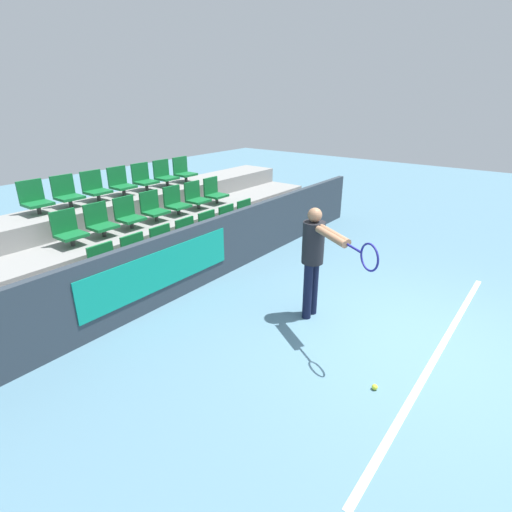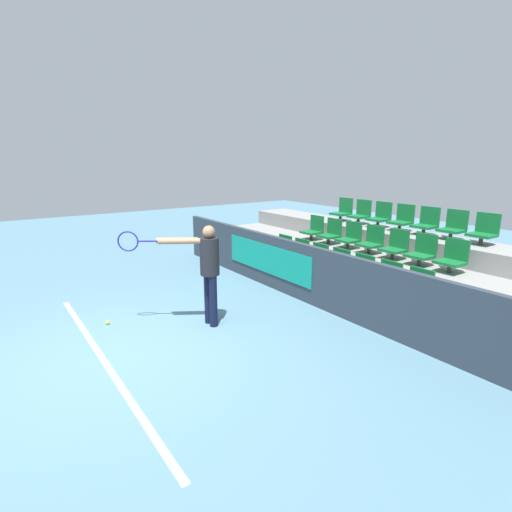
# 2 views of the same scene
# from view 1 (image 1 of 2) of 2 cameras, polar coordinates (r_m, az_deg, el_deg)

# --- Properties ---
(ground_plane) EXTENTS (30.00, 30.00, 0.00)m
(ground_plane) POSITION_cam_1_polar(r_m,az_deg,el_deg) (5.75, 22.14, -11.78)
(ground_plane) COLOR slate
(court_baseline) EXTENTS (5.27, 0.08, 0.01)m
(court_baseline) POSITION_cam_1_polar(r_m,az_deg,el_deg) (5.71, 24.57, -12.41)
(court_baseline) COLOR white
(court_baseline) RESTS_ON ground
(barrier_wall) EXTENTS (9.51, 0.14, 1.10)m
(barrier_wall) POSITION_cam_1_polar(r_m,az_deg,el_deg) (7.02, -5.75, 1.11)
(barrier_wall) COLOR #2D3842
(barrier_wall) RESTS_ON ground
(bleacher_tier_front) EXTENTS (9.11, 0.97, 0.37)m
(bleacher_tier_front) POSITION_cam_1_polar(r_m,az_deg,el_deg) (7.54, -8.67, -0.49)
(bleacher_tier_front) COLOR gray
(bleacher_tier_front) RESTS_ON ground
(bleacher_tier_middle) EXTENTS (9.11, 0.97, 0.74)m
(bleacher_tier_middle) POSITION_cam_1_polar(r_m,az_deg,el_deg) (8.17, -13.53, 2.32)
(bleacher_tier_middle) COLOR gray
(bleacher_tier_middle) RESTS_ON ground
(bleacher_tier_back) EXTENTS (9.11, 0.97, 1.11)m
(bleacher_tier_back) POSITION_cam_1_polar(r_m,az_deg,el_deg) (8.86, -17.68, 4.69)
(bleacher_tier_back) COLOR gray
(bleacher_tier_back) RESTS_ON ground
(stadium_chair_0) EXTENTS (0.43, 0.40, 0.57)m
(stadium_chair_0) POSITION_cam_1_polar(r_m,az_deg,el_deg) (6.50, -20.63, -1.24)
(stadium_chair_0) COLOR #333333
(stadium_chair_0) RESTS_ON bleacher_tier_front
(stadium_chair_1) EXTENTS (0.43, 0.40, 0.57)m
(stadium_chair_1) POSITION_cam_1_polar(r_m,az_deg,el_deg) (6.79, -16.58, 0.27)
(stadium_chair_1) COLOR #333333
(stadium_chair_1) RESTS_ON bleacher_tier_front
(stadium_chair_2) EXTENTS (0.43, 0.40, 0.57)m
(stadium_chair_2) POSITION_cam_1_polar(r_m,az_deg,el_deg) (7.12, -12.88, 1.64)
(stadium_chair_2) COLOR #333333
(stadium_chair_2) RESTS_ON bleacher_tier_front
(stadium_chair_3) EXTENTS (0.43, 0.40, 0.57)m
(stadium_chair_3) POSITION_cam_1_polar(r_m,az_deg,el_deg) (7.47, -9.51, 2.88)
(stadium_chair_3) COLOR #333333
(stadium_chair_3) RESTS_ON bleacher_tier_front
(stadium_chair_4) EXTENTS (0.43, 0.40, 0.57)m
(stadium_chair_4) POSITION_cam_1_polar(r_m,az_deg,el_deg) (7.85, -6.46, 4.00)
(stadium_chair_4) COLOR #333333
(stadium_chair_4) RESTS_ON bleacher_tier_front
(stadium_chair_5) EXTENTS (0.43, 0.40, 0.57)m
(stadium_chair_5) POSITION_cam_1_polar(r_m,az_deg,el_deg) (8.26, -3.69, 5.00)
(stadium_chair_5) COLOR #333333
(stadium_chair_5) RESTS_ON bleacher_tier_front
(stadium_chair_6) EXTENTS (0.43, 0.40, 0.57)m
(stadium_chair_6) POSITION_cam_1_polar(r_m,az_deg,el_deg) (8.68, -1.17, 5.90)
(stadium_chair_6) COLOR #333333
(stadium_chair_6) RESTS_ON bleacher_tier_front
(stadium_chair_7) EXTENTS (0.43, 0.40, 0.57)m
(stadium_chair_7) POSITION_cam_1_polar(r_m,az_deg,el_deg) (7.19, -25.25, 3.39)
(stadium_chair_7) COLOR #333333
(stadium_chair_7) RESTS_ON bleacher_tier_middle
(stadium_chair_8) EXTENTS (0.43, 0.40, 0.57)m
(stadium_chair_8) POSITION_cam_1_polar(r_m,az_deg,el_deg) (7.45, -21.39, 4.60)
(stadium_chair_8) COLOR #333333
(stadium_chair_8) RESTS_ON bleacher_tier_middle
(stadium_chair_9) EXTENTS (0.43, 0.40, 0.57)m
(stadium_chair_9) POSITION_cam_1_polar(r_m,az_deg,el_deg) (7.75, -17.80, 5.70)
(stadium_chair_9) COLOR #333333
(stadium_chair_9) RESTS_ON bleacher_tier_middle
(stadium_chair_10) EXTENTS (0.43, 0.40, 0.57)m
(stadium_chair_10) POSITION_cam_1_polar(r_m,az_deg,el_deg) (8.08, -14.48, 6.70)
(stadium_chair_10) COLOR #333333
(stadium_chair_10) RESTS_ON bleacher_tier_middle
(stadium_chair_11) EXTENTS (0.43, 0.40, 0.57)m
(stadium_chair_11) POSITION_cam_1_polar(r_m,az_deg,el_deg) (8.43, -11.41, 7.59)
(stadium_chair_11) COLOR #333333
(stadium_chair_11) RESTS_ON bleacher_tier_middle
(stadium_chair_12) EXTENTS (0.43, 0.40, 0.57)m
(stadium_chair_12) POSITION_cam_1_polar(r_m,az_deg,el_deg) (8.81, -8.59, 8.39)
(stadium_chair_12) COLOR #333333
(stadium_chair_12) RESTS_ON bleacher_tier_middle
(stadium_chair_13) EXTENTS (0.43, 0.40, 0.57)m
(stadium_chair_13) POSITION_cam_1_polar(r_m,az_deg,el_deg) (9.21, -6.00, 9.11)
(stadium_chair_13) COLOR #333333
(stadium_chair_13) RESTS_ON bleacher_tier_middle
(stadium_chair_14) EXTENTS (0.43, 0.40, 0.57)m
(stadium_chair_14) POSITION_cam_1_polar(r_m,az_deg,el_deg) (7.96, -29.05, 7.16)
(stadium_chair_14) COLOR #333333
(stadium_chair_14) RESTS_ON bleacher_tier_back
(stadium_chair_15) EXTENTS (0.43, 0.40, 0.57)m
(stadium_chair_15) POSITION_cam_1_polar(r_m,az_deg,el_deg) (8.20, -25.42, 8.16)
(stadium_chair_15) COLOR #333333
(stadium_chair_15) RESTS_ON bleacher_tier_back
(stadium_chair_16) EXTENTS (0.43, 0.40, 0.57)m
(stadium_chair_16) POSITION_cam_1_polar(r_m,az_deg,el_deg) (8.47, -21.99, 9.08)
(stadium_chair_16) COLOR #333333
(stadium_chair_16) RESTS_ON bleacher_tier_back
(stadium_chair_17) EXTENTS (0.43, 0.40, 0.57)m
(stadium_chair_17) POSITION_cam_1_polar(r_m,az_deg,el_deg) (8.77, -18.77, 9.90)
(stadium_chair_17) COLOR #333333
(stadium_chair_17) RESTS_ON bleacher_tier_back
(stadium_chair_18) EXTENTS (0.43, 0.40, 0.57)m
(stadium_chair_18) POSITION_cam_1_polar(r_m,az_deg,el_deg) (9.10, -15.75, 10.64)
(stadium_chair_18) COLOR #333333
(stadium_chair_18) RESTS_ON bleacher_tier_back
(stadium_chair_19) EXTENTS (0.43, 0.40, 0.57)m
(stadium_chair_19) POSITION_cam_1_polar(r_m,az_deg,el_deg) (9.45, -12.94, 11.31)
(stadium_chair_19) COLOR #333333
(stadium_chair_19) RESTS_ON bleacher_tier_back
(stadium_chair_20) EXTENTS (0.43, 0.40, 0.57)m
(stadium_chair_20) POSITION_cam_1_polar(r_m,az_deg,el_deg) (9.82, -10.33, 11.89)
(stadium_chair_20) COLOR #333333
(stadium_chair_20) RESTS_ON bleacher_tier_back
(tennis_player) EXTENTS (0.91, 1.36, 1.64)m
(tennis_player) POSITION_cam_1_polar(r_m,az_deg,el_deg) (5.55, 8.49, 0.32)
(tennis_player) COLOR black
(tennis_player) RESTS_ON ground
(tennis_ball) EXTENTS (0.07, 0.07, 0.07)m
(tennis_ball) POSITION_cam_1_polar(r_m,az_deg,el_deg) (4.84, 16.61, -17.49)
(tennis_ball) COLOR #CCDB33
(tennis_ball) RESTS_ON ground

